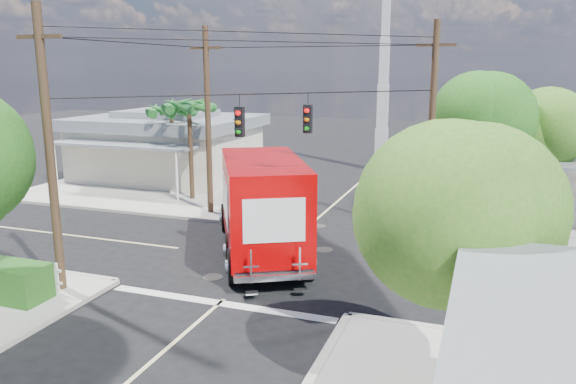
% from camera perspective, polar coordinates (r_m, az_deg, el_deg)
% --- Properties ---
extents(ground, '(120.00, 120.00, 0.00)m').
position_cam_1_polar(ground, '(21.43, -1.81, -6.85)').
color(ground, black).
rests_on(ground, ground).
extents(sidewalk_ne, '(14.12, 14.12, 0.14)m').
position_cam_1_polar(sidewalk_ne, '(30.70, 25.54, -1.97)').
color(sidewalk_ne, '#A6A096').
rests_on(sidewalk_ne, ground).
extents(sidewalk_nw, '(14.12, 14.12, 0.14)m').
position_cam_1_polar(sidewalk_nw, '(35.57, -11.78, 0.86)').
color(sidewalk_nw, '#A6A096').
rests_on(sidewalk_nw, ground).
extents(road_markings, '(32.00, 32.00, 0.01)m').
position_cam_1_polar(road_markings, '(20.15, -3.35, -8.14)').
color(road_markings, beige).
rests_on(road_markings, ground).
extents(building_nw, '(10.80, 10.20, 4.30)m').
position_cam_1_polar(building_nw, '(37.13, -12.15, 4.69)').
color(building_nw, beige).
rests_on(building_nw, sidewalk_nw).
extents(radio_tower, '(0.80, 0.80, 17.00)m').
position_cam_1_polar(radio_tower, '(39.44, 9.67, 10.23)').
color(radio_tower, silver).
rests_on(radio_tower, ground).
extents(tree_ne_front, '(4.21, 4.14, 6.66)m').
position_cam_1_polar(tree_ne_front, '(25.67, 19.21, 6.60)').
color(tree_ne_front, '#422D1C').
rests_on(tree_ne_front, sidewalk_ne).
extents(tree_ne_back, '(3.77, 3.66, 5.82)m').
position_cam_1_polar(tree_ne_back, '(28.02, 24.52, 5.42)').
color(tree_ne_back, '#422D1C').
rests_on(tree_ne_back, sidewalk_ne).
extents(tree_se, '(3.67, 3.54, 5.62)m').
position_cam_1_polar(tree_se, '(11.97, 17.01, -2.91)').
color(tree_se, '#422D1C').
rests_on(tree_se, sidewalk_se).
extents(palm_nw_front, '(3.01, 3.08, 5.59)m').
position_cam_1_polar(palm_nw_front, '(30.31, -10.02, 8.44)').
color(palm_nw_front, '#422D1C').
rests_on(palm_nw_front, sidewalk_nw).
extents(palm_nw_back, '(3.01, 3.08, 5.19)m').
position_cam_1_polar(palm_nw_back, '(32.64, -11.78, 7.99)').
color(palm_nw_back, '#422D1C').
rests_on(palm_nw_back, sidewalk_nw).
extents(utility_poles, '(12.00, 10.68, 9.00)m').
position_cam_1_polar(utility_poles, '(22.44, -4.18, 6.27)').
color(utility_poles, '#473321').
rests_on(utility_poles, ground).
extents(vending_boxes, '(1.90, 0.50, 1.10)m').
position_cam_1_polar(vending_boxes, '(25.83, 16.97, -2.42)').
color(vending_boxes, '#A80C16').
rests_on(vending_boxes, sidewalk_ne).
extents(delivery_truck, '(6.48, 9.07, 3.85)m').
position_cam_1_polar(delivery_truck, '(21.59, -2.73, -1.29)').
color(delivery_truck, black).
rests_on(delivery_truck, ground).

